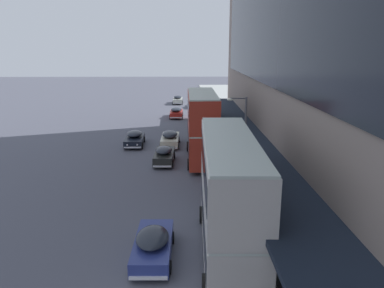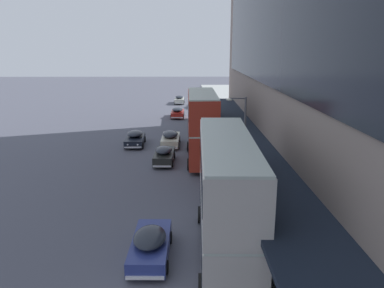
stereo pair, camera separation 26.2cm
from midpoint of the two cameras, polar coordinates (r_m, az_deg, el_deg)
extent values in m
cube|color=black|center=(13.81, 17.45, -14.35)|extent=(3.20, 72.00, 0.24)
cube|color=#AD2E1E|center=(34.01, 1.31, 0.35)|extent=(2.49, 9.02, 2.82)
cube|color=black|center=(33.93, 1.31, 0.90)|extent=(2.53, 8.30, 1.24)
cube|color=silver|center=(33.68, 1.32, 2.76)|extent=(2.39, 9.02, 0.12)
cube|color=#AD2E1E|center=(33.41, 1.33, 5.21)|extent=(2.49, 9.02, 2.82)
cube|color=black|center=(33.35, 1.34, 5.78)|extent=(2.53, 8.30, 1.24)
cube|color=silver|center=(33.20, 1.35, 7.70)|extent=(2.39, 9.02, 0.12)
cube|color=black|center=(37.75, 1.02, 8.08)|extent=(1.23, 0.06, 0.36)
cylinder|color=black|center=(37.26, -0.81, -0.38)|extent=(0.25, 1.00, 1.00)
cylinder|color=black|center=(37.36, 2.97, -0.36)|extent=(0.25, 1.00, 1.00)
cylinder|color=black|center=(31.64, -0.71, -3.13)|extent=(0.25, 1.00, 1.00)
cylinder|color=black|center=(31.76, 3.75, -3.09)|extent=(0.25, 1.00, 1.00)
cube|color=beige|center=(18.89, 5.12, -11.96)|extent=(2.71, 10.53, 2.74)
cube|color=black|center=(18.74, 5.14, -11.06)|extent=(2.73, 9.69, 1.20)
cube|color=silver|center=(18.30, 5.22, -7.98)|extent=(2.62, 10.52, 0.12)
cube|color=beige|center=(17.80, 5.33, -3.76)|extent=(2.71, 10.53, 2.74)
cube|color=black|center=(17.70, 5.35, -2.76)|extent=(2.73, 9.69, 1.20)
cube|color=silver|center=(17.41, 5.44, 0.67)|extent=(2.62, 10.52, 0.12)
cube|color=black|center=(22.60, 4.26, 3.16)|extent=(1.22, 0.09, 0.36)
cylinder|color=black|center=(22.56, 1.15, -10.71)|extent=(0.28, 1.01, 1.00)
cylinder|color=black|center=(22.73, 7.43, -10.64)|extent=(0.28, 1.01, 1.00)
cylinder|color=black|center=(16.67, 1.51, -20.77)|extent=(0.28, 1.01, 1.00)
cylinder|color=black|center=(16.90, 10.39, -20.49)|extent=(0.28, 1.01, 1.00)
cube|color=tan|center=(49.07, 1.39, 4.74)|extent=(2.96, 11.25, 2.74)
cube|color=black|center=(49.01, 1.39, 5.12)|extent=(2.97, 10.36, 1.21)
cube|color=beige|center=(48.84, 1.40, 6.38)|extent=(2.86, 11.25, 0.12)
cube|color=black|center=(54.44, 0.94, 6.92)|extent=(1.30, 0.10, 0.36)
cylinder|color=black|center=(52.93, -0.34, 4.13)|extent=(0.28, 1.01, 1.00)
cylinder|color=black|center=(53.12, 2.47, 4.15)|extent=(0.28, 1.01, 1.00)
cylinder|color=black|center=(45.82, 0.09, 2.47)|extent=(0.28, 1.01, 1.00)
cylinder|color=black|center=(46.03, 3.33, 2.51)|extent=(0.28, 1.01, 1.00)
cylinder|color=black|center=(48.39, -0.08, 3.13)|extent=(0.28, 1.01, 1.00)
cylinder|color=black|center=(48.59, 2.99, 3.16)|extent=(0.28, 1.01, 1.00)
cube|color=beige|center=(69.07, -2.29, 6.67)|extent=(1.69, 4.10, 0.75)
ellipsoid|color=#1E232D|center=(68.78, -2.30, 7.17)|extent=(1.47, 2.26, 0.55)
cube|color=silver|center=(71.17, -2.24, 6.73)|extent=(1.57, 0.14, 0.14)
cube|color=silver|center=(67.03, -2.35, 6.23)|extent=(1.57, 0.14, 0.14)
sphere|color=silver|center=(71.11, -2.61, 6.94)|extent=(0.18, 0.18, 0.18)
sphere|color=silver|center=(71.09, -1.88, 6.95)|extent=(0.18, 0.18, 0.18)
cylinder|color=black|center=(70.39, -2.94, 6.59)|extent=(0.15, 0.64, 0.64)
cylinder|color=black|center=(70.34, -1.59, 6.60)|extent=(0.15, 0.64, 0.64)
cylinder|color=black|center=(67.88, -3.02, 6.29)|extent=(0.15, 0.64, 0.64)
cylinder|color=black|center=(67.83, -1.62, 6.30)|extent=(0.15, 0.64, 0.64)
cube|color=navy|center=(19.24, -6.34, -15.25)|extent=(1.87, 4.49, 0.76)
ellipsoid|color=#1E232D|center=(18.74, -6.46, -13.94)|extent=(1.62, 2.48, 0.54)
cube|color=silver|center=(21.34, -5.66, -12.74)|extent=(1.70, 0.15, 0.14)
cube|color=silver|center=(17.44, -7.15, -19.62)|extent=(1.70, 0.15, 0.14)
sphere|color=silver|center=(21.24, -7.04, -12.08)|extent=(0.18, 0.18, 0.18)
sphere|color=silver|center=(21.14, -4.33, -12.13)|extent=(0.18, 0.18, 0.18)
cylinder|color=black|center=(20.68, -8.44, -13.94)|extent=(0.15, 0.64, 0.64)
cylinder|color=black|center=(20.50, -3.33, -14.06)|extent=(0.15, 0.64, 0.64)
cylinder|color=black|center=(18.33, -9.71, -18.04)|extent=(0.15, 0.64, 0.64)
cylinder|color=black|center=(18.14, -3.83, -18.25)|extent=(0.15, 0.64, 0.64)
cube|color=#A61F19|center=(55.34, -2.54, 4.66)|extent=(1.83, 4.24, 0.72)
ellipsoid|color=#1E232D|center=(55.03, -2.55, 5.27)|extent=(1.59, 2.34, 0.60)
cube|color=silver|center=(57.50, -2.46, 4.83)|extent=(1.69, 0.14, 0.14)
cube|color=silver|center=(53.25, -2.62, 4.04)|extent=(1.69, 0.14, 0.14)
sphere|color=silver|center=(57.45, -2.95, 5.07)|extent=(0.18, 0.18, 0.18)
sphere|color=silver|center=(57.41, -1.98, 5.08)|extent=(0.18, 0.18, 0.18)
cylinder|color=black|center=(56.71, -3.39, 4.63)|extent=(0.15, 0.64, 0.64)
cylinder|color=black|center=(56.65, -1.59, 4.64)|extent=(0.15, 0.64, 0.64)
cylinder|color=black|center=(54.14, -3.52, 4.15)|extent=(0.15, 0.64, 0.64)
cylinder|color=black|center=(54.07, -1.64, 4.15)|extent=(0.15, 0.64, 0.64)
cube|color=black|center=(39.95, -8.93, 0.58)|extent=(1.92, 4.35, 0.71)
ellipsoid|color=#1E232D|center=(40.01, -8.93, 1.54)|extent=(1.65, 2.41, 0.61)
cube|color=silver|center=(37.88, -9.27, -0.53)|extent=(1.73, 0.16, 0.14)
cube|color=silver|center=(42.13, -8.60, 1.04)|extent=(1.73, 0.16, 0.14)
sphere|color=silver|center=(37.79, -8.53, -0.13)|extent=(0.18, 0.18, 0.18)
sphere|color=silver|center=(37.91, -10.03, -0.15)|extent=(0.18, 0.18, 0.18)
cylinder|color=black|center=(38.63, -7.79, -0.25)|extent=(0.15, 0.64, 0.64)
cylinder|color=black|center=(38.85, -10.46, -0.28)|extent=(0.15, 0.64, 0.64)
cylinder|color=black|center=(41.21, -7.46, 0.71)|extent=(0.15, 0.64, 0.64)
cylinder|color=black|center=(41.41, -9.96, 0.68)|extent=(0.15, 0.64, 0.64)
cube|color=beige|center=(39.46, -3.55, 0.62)|extent=(1.86, 4.55, 0.79)
ellipsoid|color=#1E232D|center=(39.08, -3.58, 1.50)|extent=(1.61, 2.51, 0.63)
cube|color=silver|center=(41.76, -3.36, 1.06)|extent=(1.70, 0.15, 0.14)
cube|color=silver|center=(37.29, -3.74, -0.61)|extent=(1.70, 0.15, 0.14)
sphere|color=silver|center=(41.69, -4.05, 1.44)|extent=(0.18, 0.18, 0.18)
sphere|color=silver|center=(41.63, -2.70, 1.44)|extent=(0.18, 0.18, 0.18)
cylinder|color=black|center=(40.95, -4.68, 0.69)|extent=(0.15, 0.64, 0.64)
cylinder|color=black|center=(40.84, -2.18, 0.69)|extent=(0.15, 0.64, 0.64)
cylinder|color=black|center=(38.24, -4.99, -0.32)|extent=(0.15, 0.64, 0.64)
cylinder|color=black|center=(38.13, -2.32, -0.32)|extent=(0.15, 0.64, 0.64)
cube|color=black|center=(33.58, -4.47, -1.89)|extent=(1.79, 4.17, 0.81)
ellipsoid|color=#1E232D|center=(33.21, -4.53, -0.91)|extent=(1.52, 2.31, 0.55)
cube|color=silver|center=(35.67, -4.15, -1.32)|extent=(1.56, 0.18, 0.14)
cube|color=silver|center=(31.66, -4.81, -3.42)|extent=(1.56, 0.18, 0.14)
sphere|color=silver|center=(35.60, -4.89, -0.86)|extent=(0.18, 0.18, 0.18)
sphere|color=silver|center=(35.52, -3.44, -0.87)|extent=(0.18, 0.18, 0.18)
cylinder|color=black|center=(34.97, -5.61, -1.77)|extent=(0.16, 0.64, 0.64)
cylinder|color=black|center=(34.82, -2.93, -1.79)|extent=(0.16, 0.64, 0.64)
cylinder|color=black|center=(32.55, -6.11, -3.04)|extent=(0.16, 0.64, 0.64)
cylinder|color=black|center=(32.39, -3.23, -3.06)|extent=(0.16, 0.64, 0.64)
cube|color=gray|center=(64.99, 0.64, 6.19)|extent=(1.72, 4.49, 0.76)
ellipsoid|color=#1E232D|center=(64.68, 0.65, 6.74)|extent=(1.48, 2.48, 0.63)
cube|color=silver|center=(67.28, 0.62, 6.28)|extent=(1.55, 0.15, 0.14)
cube|color=silver|center=(62.78, 0.67, 5.67)|extent=(1.55, 0.15, 0.14)
sphere|color=silver|center=(67.21, 0.24, 6.51)|extent=(0.18, 0.18, 0.18)
sphere|color=silver|center=(67.22, 1.01, 6.51)|extent=(0.18, 0.18, 0.18)
cylinder|color=black|center=(66.40, -0.08, 6.12)|extent=(0.15, 0.64, 0.64)
cylinder|color=black|center=(66.42, 1.34, 6.12)|extent=(0.15, 0.64, 0.64)
cylinder|color=black|center=(63.67, -0.08, 5.75)|extent=(0.15, 0.64, 0.64)
cylinder|color=black|center=(63.69, 1.39, 5.75)|extent=(0.15, 0.64, 0.64)
sphere|color=tan|center=(15.36, 20.71, -19.33)|extent=(0.22, 0.22, 0.22)
cylinder|color=black|center=(15.32, 20.74, -19.08)|extent=(0.33, 0.33, 0.02)
cylinder|color=black|center=(15.29, 20.76, -18.90)|extent=(0.21, 0.21, 0.12)
cylinder|color=#4C4C51|center=(28.22, 7.80, 0.60)|extent=(0.16, 0.16, 6.45)
cylinder|color=#4C4C51|center=(27.55, 6.78, 6.92)|extent=(1.20, 0.10, 0.10)
ellipsoid|color=silver|center=(27.48, 5.53, 6.76)|extent=(0.44, 0.28, 0.20)
cylinder|color=red|center=(19.33, 12.04, -15.94)|extent=(0.20, 0.20, 0.55)
sphere|color=red|center=(19.17, 12.09, -15.07)|extent=(0.18, 0.18, 0.18)
cylinder|color=red|center=(19.45, 11.94, -15.65)|extent=(0.08, 0.10, 0.08)
cylinder|color=red|center=(19.20, 12.14, -16.09)|extent=(0.08, 0.10, 0.08)
camera|label=1|loc=(0.13, -90.22, -0.06)|focal=35.00mm
camera|label=2|loc=(0.13, 89.78, 0.06)|focal=35.00mm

